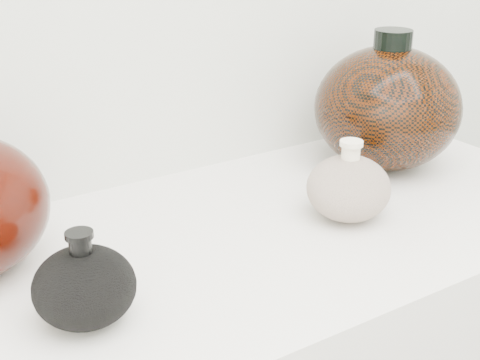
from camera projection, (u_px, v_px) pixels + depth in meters
black_gourd_vase at (84, 286)px, 0.72m from camera, size 0.13×0.13×0.11m
cream_gourd_vase at (348, 187)px, 0.96m from camera, size 0.16×0.16×0.12m
right_round_pot at (387, 107)px, 1.13m from camera, size 0.31×0.31×0.24m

